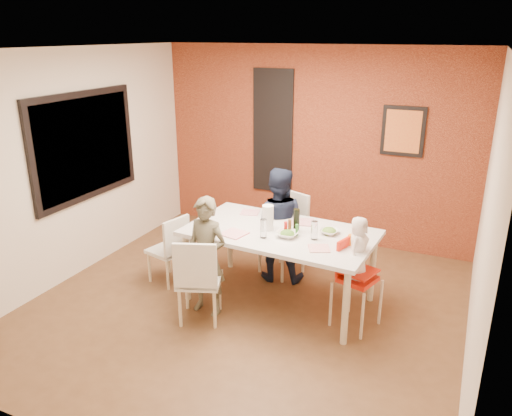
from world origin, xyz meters
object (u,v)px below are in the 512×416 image
at_px(chair_left, 171,246).
at_px(paper_towel_roll, 268,218).
at_px(dining_table, 280,237).
at_px(child_far, 277,225).
at_px(toddler, 358,248).
at_px(child_near, 207,256).
at_px(high_chair, 354,275).
at_px(wine_bottle, 296,220).
at_px(chair_far, 287,228).
at_px(chair_near, 198,277).

bearing_deg(chair_left, paper_towel_roll, 109.74).
bearing_deg(paper_towel_roll, dining_table, 7.79).
bearing_deg(chair_left, child_far, 133.93).
xyz_separation_m(chair_left, toddler, (2.19, -0.01, 0.39)).
bearing_deg(child_near, high_chair, 18.36).
xyz_separation_m(wine_bottle, paper_towel_roll, (-0.30, -0.07, 0.01)).
height_order(chair_far, child_far, child_far).
height_order(dining_table, wine_bottle, wine_bottle).
bearing_deg(child_far, high_chair, 136.00).
bearing_deg(wine_bottle, high_chair, -15.80).
distance_m(high_chair, toddler, 0.31).
bearing_deg(chair_near, high_chair, -176.83).
bearing_deg(dining_table, chair_left, -173.65).
height_order(chair_left, wine_bottle, wine_bottle).
bearing_deg(chair_near, chair_far, -124.73).
bearing_deg(dining_table, wine_bottle, 18.17).
relative_size(child_far, paper_towel_roll, 5.05).
bearing_deg(toddler, chair_left, 97.53).
relative_size(high_chair, child_near, 0.72).
distance_m(chair_far, child_far, 0.28).
distance_m(chair_left, wine_bottle, 1.56).
bearing_deg(wine_bottle, dining_table, -161.83).
distance_m(chair_near, chair_far, 1.55).
height_order(dining_table, child_near, child_near).
distance_m(chair_far, chair_left, 1.42).
bearing_deg(paper_towel_roll, chair_near, -120.55).
relative_size(child_far, toddler, 2.20).
bearing_deg(dining_table, child_near, -138.84).
bearing_deg(wine_bottle, child_far, 132.04).
relative_size(high_chair, toddler, 1.47).
bearing_deg(dining_table, high_chair, -9.48).
bearing_deg(child_near, wine_bottle, 40.70).
xyz_separation_m(chair_near, chair_far, (0.38, 1.50, 0.04)).
relative_size(child_near, paper_towel_roll, 4.67).
xyz_separation_m(chair_far, paper_towel_roll, (0.06, -0.75, 0.41)).
bearing_deg(chair_far, wine_bottle, -41.03).
bearing_deg(chair_left, dining_table, 109.91).
bearing_deg(high_chair, wine_bottle, 91.49).
bearing_deg(chair_near, paper_towel_roll, -140.96).
distance_m(chair_far, paper_towel_roll, 0.86).
distance_m(chair_near, toddler, 1.62).
xyz_separation_m(chair_left, child_far, (1.08, 0.63, 0.22)).
xyz_separation_m(high_chair, toddler, (0.02, -0.01, 0.31)).
height_order(dining_table, paper_towel_roll, paper_towel_roll).
xyz_separation_m(chair_near, toddler, (1.46, 0.61, 0.34)).
xyz_separation_m(high_chair, paper_towel_roll, (-0.99, 0.12, 0.41)).
bearing_deg(high_chair, dining_table, 97.81).
xyz_separation_m(toddler, wine_bottle, (-0.72, 0.21, 0.10)).
height_order(high_chair, toddler, toddler).
height_order(chair_far, high_chair, chair_far).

